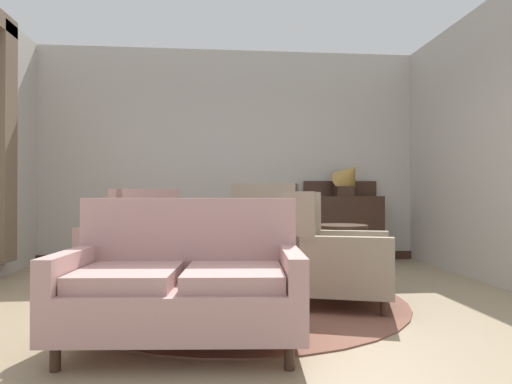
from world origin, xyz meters
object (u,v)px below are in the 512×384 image
object	(u,v)px
coffee_table	(213,257)
armchair_beside_settee	(133,244)
armchair_near_window	(269,236)
settee	(183,284)
porcelain_vase	(219,234)
side_table	(341,251)
sideboard	(343,225)
gramophone	(349,177)
armchair_foreground_right	(329,257)

from	to	relation	value
coffee_table	armchair_beside_settee	xyz separation A→B (m)	(-0.86, 0.65, 0.07)
armchair_beside_settee	armchair_near_window	bearing A→B (deg)	144.73
settee	porcelain_vase	bearing A→B (deg)	84.36
side_table	sideboard	bearing A→B (deg)	73.05
armchair_near_window	porcelain_vase	bearing A→B (deg)	83.07
settee	armchair_beside_settee	size ratio (longest dim) A/B	1.40
side_table	gramophone	world-z (taller)	gramophone
porcelain_vase	armchair_foreground_right	bearing A→B (deg)	-24.19
armchair_near_window	side_table	xyz separation A→B (m)	(0.60, -1.09, -0.06)
side_table	gramophone	xyz separation A→B (m)	(0.63, 1.81, 0.82)
porcelain_vase	armchair_near_window	distance (m)	1.40
armchair_near_window	gramophone	xyz separation A→B (m)	(1.23, 0.71, 0.77)
gramophone	armchair_near_window	bearing A→B (deg)	-149.93
settee	sideboard	size ratio (longest dim) A/B	1.32
coffee_table	settee	world-z (taller)	settee
armchair_foreground_right	sideboard	size ratio (longest dim) A/B	0.90
porcelain_vase	armchair_beside_settee	xyz separation A→B (m)	(-0.92, 0.68, -0.16)
porcelain_vase	sideboard	size ratio (longest dim) A/B	0.29
porcelain_vase	gramophone	xyz separation A→B (m)	(1.85, 1.96, 0.63)
porcelain_vase	armchair_foreground_right	distance (m)	1.05
coffee_table	gramophone	xyz separation A→B (m)	(1.90, 1.93, 0.85)
armchair_near_window	gramophone	world-z (taller)	gramophone
armchair_beside_settee	sideboard	size ratio (longest dim) A/B	0.94
armchair_foreground_right	gramophone	world-z (taller)	gramophone
armchair_near_window	coffee_table	bearing A→B (deg)	80.60
porcelain_vase	gramophone	world-z (taller)	gramophone
coffee_table	armchair_foreground_right	distance (m)	1.10
porcelain_vase	sideboard	world-z (taller)	sideboard
side_table	armchair_foreground_right	bearing A→B (deg)	-115.41
sideboard	armchair_near_window	bearing A→B (deg)	-145.64
coffee_table	sideboard	world-z (taller)	sideboard
settee	armchair_foreground_right	xyz separation A→B (m)	(1.18, 0.93, 0.03)
armchair_foreground_right	armchair_beside_settee	bearing A→B (deg)	76.85
armchair_foreground_right	sideboard	distance (m)	2.62
coffee_table	armchair_beside_settee	size ratio (longest dim) A/B	0.76
coffee_table	porcelain_vase	bearing A→B (deg)	-27.85
armchair_foreground_right	settee	bearing A→B (deg)	145.83
armchair_foreground_right	side_table	distance (m)	0.64
porcelain_vase	sideboard	xyz separation A→B (m)	(1.80, 2.05, -0.06)
armchair_beside_settee	gramophone	size ratio (longest dim) A/B	1.85
coffee_table	sideboard	size ratio (longest dim) A/B	0.72
side_table	gramophone	size ratio (longest dim) A/B	1.11
settee	armchair_near_window	size ratio (longest dim) A/B	1.40
armchair_near_window	sideboard	xyz separation A→B (m)	(1.18, 0.81, 0.08)
sideboard	porcelain_vase	bearing A→B (deg)	-131.21
side_table	gramophone	bearing A→B (deg)	70.75
settee	side_table	distance (m)	2.10
settee	armchair_foreground_right	bearing A→B (deg)	42.59
armchair_beside_settee	gramophone	bearing A→B (deg)	149.32
porcelain_vase	armchair_near_window	world-z (taller)	armchair_near_window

